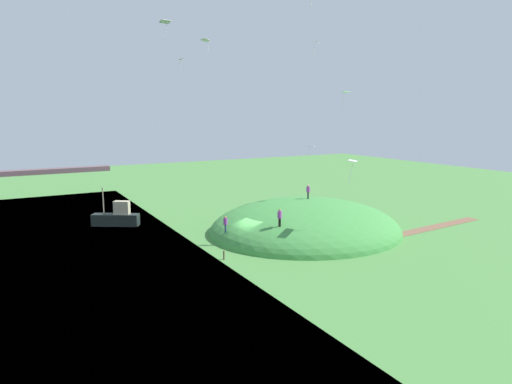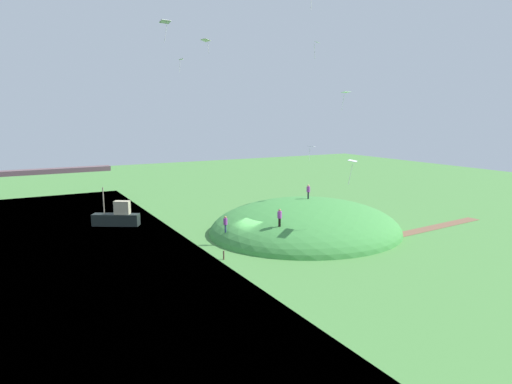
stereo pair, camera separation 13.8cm
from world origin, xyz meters
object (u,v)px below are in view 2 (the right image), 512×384
Objects in this scene: boat_on_lake at (117,217)px; kite_4 at (206,41)px; kite_2 at (317,44)px; kite_6 at (181,60)px; person_on_hilltop at (225,222)px; mooring_post at (224,255)px; person_walking_path at (308,190)px; kite_3 at (165,23)px; person_near_shore at (280,216)px; kite_5 at (352,162)px; kite_0 at (346,93)px; kite_7 at (311,147)px.

kite_4 is (11.16, -1.20, 20.62)m from boat_on_lake.
kite_6 is at bearing 167.26° from kite_2.
kite_4 is at bearing 27.57° from person_on_hilltop.
person_on_hilltop reaches higher than mooring_post.
kite_3 is at bearing -46.04° from person_walking_path.
person_walking_path is 9.03m from person_near_shore.
kite_4 is at bearing 105.55° from kite_5.
kite_0 is 12.98m from kite_5.
kite_3 is at bearing 173.21° from kite_0.
kite_5 is 14.42m from mooring_post.
kite_2 is at bearing 68.90° from person_near_shore.
kite_3 is 21.77m from kite_5.
boat_on_lake reaches higher than person_on_hilltop.
kite_0 is 18.61m from kite_6.
kite_2 is (13.90, 4.29, 18.60)m from person_on_hilltop.
person_near_shore is 0.89× the size of kite_2.
kite_7 is (8.21, 6.46, 5.78)m from person_near_shore.
person_near_shore is 24.50m from kite_4.
kite_4 is (-0.31, 16.40, 18.19)m from person_near_shore.
kite_5 is 1.56× the size of kite_6.
person_near_shore is at bearing -42.66° from kite_3.
kite_2 is 0.97× the size of kite_3.
boat_on_lake is 18.40m from mooring_post.
person_walking_path is 21.68m from kite_4.
kite_7 is at bearing 159.96° from kite_0.
kite_2 is (21.62, -9.21, 19.96)m from boat_on_lake.
boat_on_lake is 3.11× the size of kite_4.
boat_on_lake is at bearing 137.84° from kite_6.
kite_3 is at bearing -124.81° from kite_6.
kite_6 reaches higher than kite_5.
kite_4 is at bearing -93.96° from person_walking_path.
kite_0 is 1.26× the size of kite_4.
kite_2 reaches higher than kite_6.
boat_on_lake is at bearing 173.85° from kite_4.
person_walking_path is 0.95× the size of kite_7.
kite_0 is at bearing -43.09° from person_on_hilltop.
kite_4 is at bearing 25.62° from boat_on_lake.
kite_5 reaches higher than mooring_post.
kite_3 is 22.35m from mooring_post.
kite_4 reaches higher than kite_0.
kite_6 is 1.81× the size of mooring_post.
kite_4 is 18.04m from kite_7.
kite_0 is at bearing -61.79° from kite_2.
person_near_shore is at bearing -1.32° from person_walking_path.
kite_0 reaches higher than person_near_shore.
kite_2 is at bearing 2.81° from kite_3.
kite_3 reaches higher than kite_7.
person_near_shore is 2.11× the size of mooring_post.
person_near_shore is (3.75, -4.11, 1.08)m from person_on_hilltop.
kite_4 is at bearing 142.57° from kite_2.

